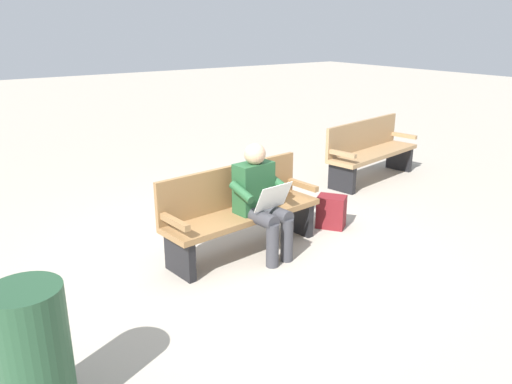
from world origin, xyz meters
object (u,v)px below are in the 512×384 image
object	(u,v)px
person_seated	(261,198)
bench_far	(370,150)
bench_near	(240,209)
trash_bin	(34,355)
backpack	(331,212)

from	to	relation	value
person_seated	bench_far	distance (m)	3.20
bench_near	bench_far	size ratio (longest dim) A/B	0.99
bench_far	trash_bin	world-z (taller)	bench_far
backpack	trash_bin	distance (m)	3.80
bench_near	person_seated	distance (m)	0.30
bench_near	person_seated	size ratio (longest dim) A/B	1.56
bench_near	trash_bin	xyz separation A→B (m)	(2.34, 1.33, -0.01)
bench_near	backpack	xyz separation A→B (m)	(-1.24, 0.09, -0.27)
backpack	bench_far	xyz separation A→B (m)	(-1.83, -1.11, 0.27)
person_seated	backpack	xyz separation A→B (m)	(-1.13, -0.13, -0.44)
bench_far	trash_bin	size ratio (longest dim) A/B	2.09
person_seated	bench_far	xyz separation A→B (m)	(-2.95, -1.24, -0.17)
bench_far	trash_bin	distance (m)	5.89
backpack	bench_near	bearing A→B (deg)	-4.25
trash_bin	backpack	bearing A→B (deg)	-160.99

